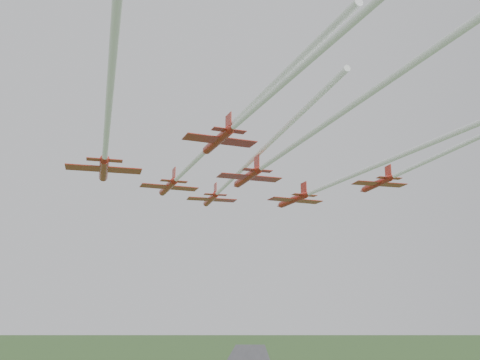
{
  "coord_description": "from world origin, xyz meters",
  "views": [
    {
      "loc": [
        5.05,
        -80.76,
        40.07
      ],
      "look_at": [
        2.95,
        1.62,
        60.62
      ],
      "focal_mm": 40.0,
      "sensor_mm": 36.0,
      "label": 1
    }
  ],
  "objects_px": {
    "jet_lead": "(232,179)",
    "jet_row2_right": "(331,184)",
    "jet_row3_left": "(106,143)",
    "jet_row3_right": "(428,161)",
    "jet_row2_left": "(194,162)",
    "jet_row4_left": "(249,113)",
    "jet_row3_mid": "(285,152)"
  },
  "relations": [
    {
      "from": "jet_row2_right",
      "to": "jet_row3_left",
      "type": "height_order",
      "value": "jet_row2_right"
    },
    {
      "from": "jet_lead",
      "to": "jet_row2_right",
      "type": "distance_m",
      "value": 16.55
    },
    {
      "from": "jet_row2_right",
      "to": "jet_lead",
      "type": "bearing_deg",
      "value": 142.83
    },
    {
      "from": "jet_row3_right",
      "to": "jet_row4_left",
      "type": "distance_m",
      "value": 30.93
    },
    {
      "from": "jet_row3_right",
      "to": "jet_row2_left",
      "type": "bearing_deg",
      "value": 162.96
    },
    {
      "from": "jet_row3_left",
      "to": "jet_row3_mid",
      "type": "height_order",
      "value": "jet_row3_left"
    },
    {
      "from": "jet_row3_mid",
      "to": "jet_row2_left",
      "type": "bearing_deg",
      "value": 121.55
    },
    {
      "from": "jet_row3_left",
      "to": "jet_row3_right",
      "type": "distance_m",
      "value": 42.13
    },
    {
      "from": "jet_row3_mid",
      "to": "jet_row4_left",
      "type": "bearing_deg",
      "value": -131.8
    },
    {
      "from": "jet_lead",
      "to": "jet_row3_left",
      "type": "distance_m",
      "value": 32.2
    },
    {
      "from": "jet_row3_left",
      "to": "jet_row3_right",
      "type": "xyz_separation_m",
      "value": [
        40.25,
        12.39,
        1.18
      ]
    },
    {
      "from": "jet_row2_right",
      "to": "jet_row3_right",
      "type": "distance_m",
      "value": 17.05
    },
    {
      "from": "jet_row3_mid",
      "to": "jet_row3_right",
      "type": "distance_m",
      "value": 21.62
    },
    {
      "from": "jet_row2_left",
      "to": "jet_row2_right",
      "type": "relative_size",
      "value": 1.12
    },
    {
      "from": "jet_row3_mid",
      "to": "jet_row3_left",
      "type": "bearing_deg",
      "value": 169.57
    },
    {
      "from": "jet_row2_left",
      "to": "jet_row3_left",
      "type": "height_order",
      "value": "jet_row2_left"
    },
    {
      "from": "jet_lead",
      "to": "jet_row3_mid",
      "type": "xyz_separation_m",
      "value": [
        7.37,
        -25.61,
        -3.12
      ]
    },
    {
      "from": "jet_row2_left",
      "to": "jet_row3_left",
      "type": "relative_size",
      "value": 1.14
    },
    {
      "from": "jet_row2_left",
      "to": "jet_row3_mid",
      "type": "xyz_separation_m",
      "value": [
        11.9,
        -9.3,
        -1.48
      ]
    },
    {
      "from": "jet_lead",
      "to": "jet_row3_left",
      "type": "height_order",
      "value": "jet_lead"
    },
    {
      "from": "jet_row2_right",
      "to": "jet_row3_mid",
      "type": "xyz_separation_m",
      "value": [
        -8.57,
        -21.64,
        -1.16
      ]
    },
    {
      "from": "jet_row2_right",
      "to": "jet_row3_left",
      "type": "xyz_separation_m",
      "value": [
        -29.09,
        -25.27,
        -1.07
      ]
    },
    {
      "from": "jet_lead",
      "to": "jet_row3_right",
      "type": "relative_size",
      "value": 1.18
    },
    {
      "from": "jet_row2_right",
      "to": "jet_row3_left",
      "type": "distance_m",
      "value": 38.55
    },
    {
      "from": "jet_row2_left",
      "to": "jet_row2_right",
      "type": "xyz_separation_m",
      "value": [
        20.48,
        12.35,
        -0.32
      ]
    },
    {
      "from": "jet_row2_left",
      "to": "jet_row3_right",
      "type": "bearing_deg",
      "value": -22.56
    },
    {
      "from": "jet_lead",
      "to": "jet_row2_left",
      "type": "distance_m",
      "value": 17.01
    },
    {
      "from": "jet_row2_left",
      "to": "jet_row3_mid",
      "type": "distance_m",
      "value": 15.18
    },
    {
      "from": "jet_row3_left",
      "to": "jet_row3_mid",
      "type": "distance_m",
      "value": 20.83
    },
    {
      "from": "jet_lead",
      "to": "jet_row2_right",
      "type": "xyz_separation_m",
      "value": [
        15.94,
        -3.97,
        -1.96
      ]
    },
    {
      "from": "jet_row3_right",
      "to": "jet_row4_left",
      "type": "xyz_separation_m",
      "value": [
        -23.95,
        -19.57,
        -0.57
      ]
    },
    {
      "from": "jet_row2_left",
      "to": "jet_row3_left",
      "type": "distance_m",
      "value": 15.59
    }
  ]
}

